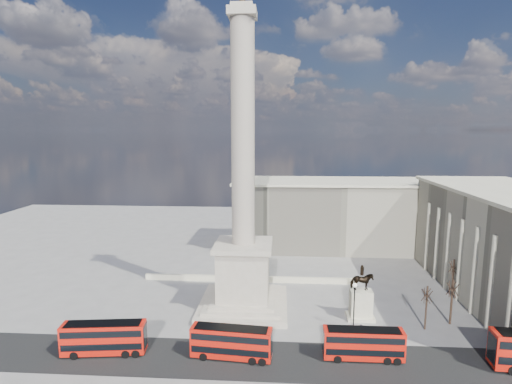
{
  "coord_description": "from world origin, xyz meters",
  "views": [
    {
      "loc": [
        5.82,
        -56.17,
        28.51
      ],
      "look_at": [
        2.11,
        3.31,
        19.27
      ],
      "focal_mm": 28.0,
      "sensor_mm": 36.0,
      "label": 1
    }
  ],
  "objects_px": {
    "victorian_lamp": "(354,303)",
    "red_bus_b": "(232,342)",
    "nelsons_column": "(243,230)",
    "red_bus_a": "(105,338)",
    "equestrian_statue": "(361,300)",
    "pedestrian_walking": "(361,331)",
    "pedestrian_standing": "(379,343)",
    "red_bus_c": "(364,344)",
    "pedestrian_crossing": "(343,333)"
  },
  "relations": [
    {
      "from": "victorian_lamp",
      "to": "red_bus_b",
      "type": "bearing_deg",
      "value": -153.71
    },
    {
      "from": "red_bus_c",
      "to": "red_bus_a",
      "type": "bearing_deg",
      "value": -178.49
    },
    {
      "from": "nelsons_column",
      "to": "pedestrian_crossing",
      "type": "distance_m",
      "value": 21.02
    },
    {
      "from": "pedestrian_standing",
      "to": "pedestrian_crossing",
      "type": "height_order",
      "value": "pedestrian_standing"
    },
    {
      "from": "equestrian_statue",
      "to": "pedestrian_crossing",
      "type": "xyz_separation_m",
      "value": [
        -3.53,
        -6.1,
        -2.17
      ]
    },
    {
      "from": "red_bus_a",
      "to": "victorian_lamp",
      "type": "bearing_deg",
      "value": 7.41
    },
    {
      "from": "red_bus_c",
      "to": "pedestrian_crossing",
      "type": "height_order",
      "value": "red_bus_c"
    },
    {
      "from": "nelsons_column",
      "to": "pedestrian_standing",
      "type": "height_order",
      "value": "nelsons_column"
    },
    {
      "from": "victorian_lamp",
      "to": "equestrian_statue",
      "type": "xyz_separation_m",
      "value": [
        1.72,
        3.77,
        -1.22
      ]
    },
    {
      "from": "pedestrian_walking",
      "to": "pedestrian_standing",
      "type": "height_order",
      "value": "pedestrian_walking"
    },
    {
      "from": "red_bus_a",
      "to": "red_bus_b",
      "type": "relative_size",
      "value": 1.03
    },
    {
      "from": "red_bus_b",
      "to": "equestrian_statue",
      "type": "height_order",
      "value": "equestrian_statue"
    },
    {
      "from": "nelsons_column",
      "to": "red_bus_a",
      "type": "distance_m",
      "value": 24.68
    },
    {
      "from": "victorian_lamp",
      "to": "pedestrian_walking",
      "type": "height_order",
      "value": "victorian_lamp"
    },
    {
      "from": "nelsons_column",
      "to": "pedestrian_crossing",
      "type": "xyz_separation_m",
      "value": [
        14.66,
        -8.97,
        -12.12
      ]
    },
    {
      "from": "victorian_lamp",
      "to": "nelsons_column",
      "type": "bearing_deg",
      "value": 158.03
    },
    {
      "from": "red_bus_c",
      "to": "equestrian_statue",
      "type": "bearing_deg",
      "value": 81.02
    },
    {
      "from": "nelsons_column",
      "to": "red_bus_c",
      "type": "relative_size",
      "value": 5.04
    },
    {
      "from": "red_bus_b",
      "to": "victorian_lamp",
      "type": "height_order",
      "value": "victorian_lamp"
    },
    {
      "from": "red_bus_a",
      "to": "pedestrian_standing",
      "type": "xyz_separation_m",
      "value": [
        35.44,
        3.39,
        -1.37
      ]
    },
    {
      "from": "victorian_lamp",
      "to": "pedestrian_walking",
      "type": "xyz_separation_m",
      "value": [
        0.71,
        -2.06,
        -3.22
      ]
    },
    {
      "from": "nelsons_column",
      "to": "red_bus_c",
      "type": "xyz_separation_m",
      "value": [
        16.41,
        -14.05,
        -10.81
      ]
    },
    {
      "from": "pedestrian_crossing",
      "to": "pedestrian_standing",
      "type": "bearing_deg",
      "value": -128.31
    },
    {
      "from": "victorian_lamp",
      "to": "equestrian_statue",
      "type": "distance_m",
      "value": 4.32
    },
    {
      "from": "red_bus_b",
      "to": "victorian_lamp",
      "type": "xyz_separation_m",
      "value": [
        16.58,
        8.19,
        2.03
      ]
    },
    {
      "from": "red_bus_a",
      "to": "pedestrian_crossing",
      "type": "distance_m",
      "value": 31.76
    },
    {
      "from": "red_bus_a",
      "to": "equestrian_statue",
      "type": "bearing_deg",
      "value": 12.48
    },
    {
      "from": "nelsons_column",
      "to": "red_bus_a",
      "type": "xyz_separation_m",
      "value": [
        -16.52,
        -14.89,
        -10.7
      ]
    },
    {
      "from": "pedestrian_walking",
      "to": "pedestrian_standing",
      "type": "distance_m",
      "value": 3.3
    },
    {
      "from": "victorian_lamp",
      "to": "equestrian_statue",
      "type": "height_order",
      "value": "equestrian_statue"
    },
    {
      "from": "equestrian_statue",
      "to": "nelsons_column",
      "type": "bearing_deg",
      "value": 171.03
    },
    {
      "from": "red_bus_b",
      "to": "red_bus_c",
      "type": "bearing_deg",
      "value": 7.91
    },
    {
      "from": "red_bus_b",
      "to": "victorian_lamp",
      "type": "relative_size",
      "value": 1.45
    },
    {
      "from": "nelsons_column",
      "to": "pedestrian_walking",
      "type": "relative_size",
      "value": 25.78
    },
    {
      "from": "red_bus_b",
      "to": "pedestrian_crossing",
      "type": "distance_m",
      "value": 15.95
    },
    {
      "from": "pedestrian_standing",
      "to": "pedestrian_crossing",
      "type": "bearing_deg",
      "value": -32.39
    },
    {
      "from": "red_bus_c",
      "to": "pedestrian_standing",
      "type": "distance_m",
      "value": 3.79
    },
    {
      "from": "equestrian_statue",
      "to": "pedestrian_walking",
      "type": "height_order",
      "value": "equestrian_statue"
    },
    {
      "from": "red_bus_b",
      "to": "red_bus_c",
      "type": "xyz_separation_m",
      "value": [
        16.52,
        0.79,
        -0.06
      ]
    },
    {
      "from": "pedestrian_standing",
      "to": "red_bus_a",
      "type": "bearing_deg",
      "value": 3.78
    },
    {
      "from": "victorian_lamp",
      "to": "pedestrian_standing",
      "type": "xyz_separation_m",
      "value": [
        2.45,
        -4.86,
        -3.33
      ]
    },
    {
      "from": "equestrian_statue",
      "to": "pedestrian_standing",
      "type": "xyz_separation_m",
      "value": [
        0.74,
        -8.63,
        -2.12
      ]
    },
    {
      "from": "red_bus_c",
      "to": "pedestrian_crossing",
      "type": "xyz_separation_m",
      "value": [
        -1.75,
        5.08,
        -1.3
      ]
    },
    {
      "from": "red_bus_a",
      "to": "pedestrian_standing",
      "type": "height_order",
      "value": "red_bus_a"
    },
    {
      "from": "victorian_lamp",
      "to": "equestrian_statue",
      "type": "relative_size",
      "value": 0.83
    },
    {
      "from": "victorian_lamp",
      "to": "pedestrian_crossing",
      "type": "relative_size",
      "value": 4.43
    },
    {
      "from": "nelsons_column",
      "to": "equestrian_statue",
      "type": "bearing_deg",
      "value": -8.97
    },
    {
      "from": "pedestrian_crossing",
      "to": "red_bus_c",
      "type": "bearing_deg",
      "value": -168.6
    },
    {
      "from": "nelsons_column",
      "to": "red_bus_c",
      "type": "height_order",
      "value": "nelsons_column"
    },
    {
      "from": "nelsons_column",
      "to": "victorian_lamp",
      "type": "height_order",
      "value": "nelsons_column"
    }
  ]
}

